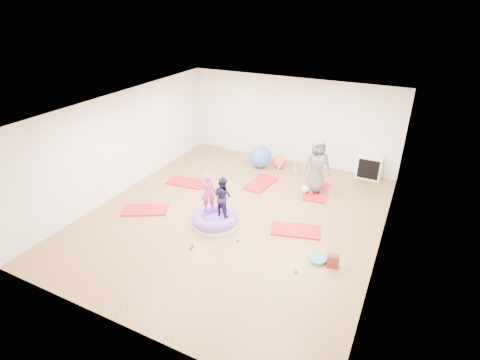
% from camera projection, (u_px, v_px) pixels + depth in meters
% --- Properties ---
extents(room, '(7.01, 8.01, 2.81)m').
position_uv_depth(room, '(234.00, 166.00, 8.97)').
color(room, '#B08054').
rests_on(room, ground).
extents(gym_mat_front_left, '(1.29, 1.06, 0.05)m').
position_uv_depth(gym_mat_front_left, '(145.00, 210.00, 9.82)').
color(gym_mat_front_left, red).
rests_on(gym_mat_front_left, ground).
extents(gym_mat_mid_left, '(1.21, 0.70, 0.05)m').
position_uv_depth(gym_mat_mid_left, '(187.00, 182.00, 11.25)').
color(gym_mat_mid_left, red).
rests_on(gym_mat_mid_left, ground).
extents(gym_mat_center_back, '(0.70, 1.21, 0.05)m').
position_uv_depth(gym_mat_center_back, '(261.00, 183.00, 11.19)').
color(gym_mat_center_back, red).
rests_on(gym_mat_center_back, ground).
extents(gym_mat_right, '(1.27, 0.87, 0.05)m').
position_uv_depth(gym_mat_right, '(295.00, 230.00, 8.98)').
color(gym_mat_right, red).
rests_on(gym_mat_right, ground).
extents(gym_mat_rear_right, '(0.80, 1.33, 0.05)m').
position_uv_depth(gym_mat_rear_right, '(317.00, 191.00, 10.74)').
color(gym_mat_rear_right, red).
rests_on(gym_mat_rear_right, ground).
extents(inflatable_cushion, '(1.16, 1.16, 0.36)m').
position_uv_depth(inflatable_cushion, '(215.00, 220.00, 9.19)').
color(inflatable_cushion, white).
rests_on(inflatable_cushion, ground).
extents(child_pink, '(0.44, 0.39, 1.00)m').
position_uv_depth(child_pink, '(208.00, 191.00, 9.06)').
color(child_pink, '#C83872').
rests_on(child_pink, inflatable_cushion).
extents(child_navy, '(0.57, 0.49, 1.01)m').
position_uv_depth(child_navy, '(223.00, 195.00, 8.87)').
color(child_navy, '#1B1640').
rests_on(child_navy, inflatable_cushion).
extents(adult_caregiver, '(0.92, 0.83, 1.57)m').
position_uv_depth(adult_caregiver, '(317.00, 166.00, 10.37)').
color(adult_caregiver, '#5A5A5A').
rests_on(adult_caregiver, gym_mat_rear_right).
extents(infant, '(0.33, 0.34, 0.20)m').
position_uv_depth(infant, '(306.00, 189.00, 10.61)').
color(infant, '#98D5F9').
rests_on(infant, gym_mat_rear_right).
extents(ball_pit_balls, '(3.87, 3.56, 0.07)m').
position_uv_depth(ball_pit_balls, '(224.00, 221.00, 9.31)').
color(ball_pit_balls, red).
rests_on(ball_pit_balls, ground).
extents(exercise_ball_blue, '(0.72, 0.72, 0.72)m').
position_uv_depth(exercise_ball_blue, '(260.00, 157.00, 12.14)').
color(exercise_ball_blue, blue).
rests_on(exercise_ball_blue, ground).
extents(exercise_ball_orange, '(0.43, 0.43, 0.43)m').
position_uv_depth(exercise_ball_orange, '(279.00, 162.00, 12.15)').
color(exercise_ball_orange, '#FA5227').
rests_on(exercise_ball_orange, ground).
extents(infant_play_gym, '(0.66, 0.63, 0.50)m').
position_uv_depth(infant_play_gym, '(291.00, 160.00, 11.97)').
color(infant_play_gym, white).
rests_on(infant_play_gym, ground).
extents(cube_shelf, '(0.72, 0.35, 0.72)m').
position_uv_depth(cube_shelf, '(369.00, 167.00, 11.41)').
color(cube_shelf, white).
rests_on(cube_shelf, ground).
extents(balance_disc, '(0.37, 0.37, 0.08)m').
position_uv_depth(balance_disc, '(318.00, 259.00, 7.97)').
color(balance_disc, teal).
rests_on(balance_disc, ground).
extents(backpack, '(0.27, 0.21, 0.28)m').
position_uv_depth(backpack, '(333.00, 261.00, 7.77)').
color(backpack, '#AC2B04').
rests_on(backpack, ground).
extents(yellow_toy, '(0.22, 0.22, 0.03)m').
position_uv_depth(yellow_toy, '(163.00, 211.00, 9.77)').
color(yellow_toy, gold).
rests_on(yellow_toy, ground).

